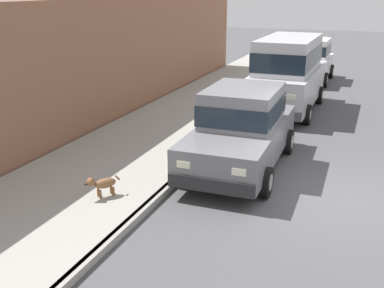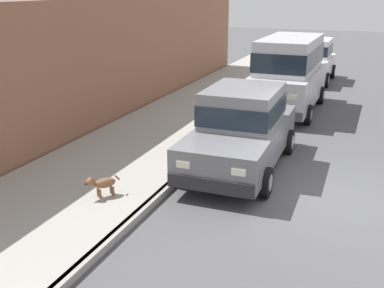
{
  "view_description": "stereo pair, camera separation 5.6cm",
  "coord_description": "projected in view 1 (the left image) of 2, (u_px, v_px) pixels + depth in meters",
  "views": [
    {
      "loc": [
        0.57,
        -9.15,
        4.1
      ],
      "look_at": [
        -2.94,
        -0.22,
        0.85
      ],
      "focal_mm": 43.41,
      "sensor_mm": 36.0,
      "label": 1
    },
    {
      "loc": [
        0.62,
        -9.13,
        4.1
      ],
      "look_at": [
        -2.94,
        -0.22,
        0.85
      ],
      "focal_mm": 43.41,
      "sensor_mm": 36.0,
      "label": 2
    }
  ],
  "objects": [
    {
      "name": "sidewalk",
      "position": [
        117.0,
        162.0,
        11.29
      ],
      "size": [
        3.6,
        64.0,
        0.14
      ],
      "primitive_type": "cube",
      "color": "#99968E",
      "rests_on": "ground"
    },
    {
      "name": "car_grey_sedan",
      "position": [
        242.0,
        128.0,
        10.84
      ],
      "size": [
        2.09,
        4.63,
        1.92
      ],
      "color": "slate",
      "rests_on": "ground"
    },
    {
      "name": "ground_plane",
      "position": [
        328.0,
        196.0,
        9.58
      ],
      "size": [
        80.0,
        80.0,
        0.0
      ],
      "primitive_type": "plane",
      "color": "#4C4C4F"
    },
    {
      "name": "dog_brown",
      "position": [
        102.0,
        183.0,
        9.14
      ],
      "size": [
        0.5,
        0.63,
        0.49
      ],
      "color": "brown",
      "rests_on": "sidewalk"
    },
    {
      "name": "car_silver_van",
      "position": [
        288.0,
        71.0,
        15.8
      ],
      "size": [
        2.17,
        4.92,
        2.52
      ],
      "color": "#BCBCC1",
      "rests_on": "ground"
    },
    {
      "name": "curb",
      "position": [
        185.0,
        172.0,
        10.66
      ],
      "size": [
        0.16,
        64.0,
        0.14
      ],
      "primitive_type": "cube",
      "color": "gray",
      "rests_on": "ground"
    },
    {
      "name": "building_facade",
      "position": [
        130.0,
        56.0,
        15.53
      ],
      "size": [
        0.5,
        20.0,
        3.81
      ],
      "primitive_type": "cube",
      "color": "#8C5B42",
      "rests_on": "ground"
    },
    {
      "name": "car_white_hatchback",
      "position": [
        310.0,
        59.0,
        21.1
      ],
      "size": [
        1.99,
        3.82,
        1.88
      ],
      "color": "white",
      "rests_on": "ground"
    }
  ]
}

